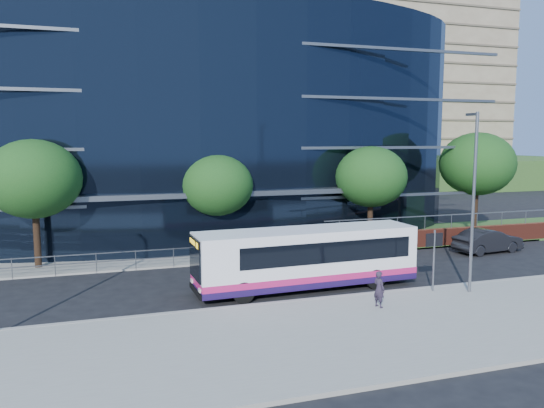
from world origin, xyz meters
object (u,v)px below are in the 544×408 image
object	(u,v)px
tree_dist_e	(373,158)
pedestrian	(379,289)
tree_far_d	(477,164)
parked_car	(488,241)
tree_far_b	(217,185)
streetlight_east	(473,197)
street_sign	(434,248)
tree_dist_f	(466,158)
city_bus	(309,257)
tree_far_c	(371,177)
tree_far_a	(34,179)

from	to	relation	value
tree_dist_e	pedestrian	distance (m)	48.77
tree_far_d	parked_car	size ratio (longest dim) A/B	1.66
tree_far_b	tree_far_d	xyz separation A→B (m)	(19.00, 0.50, 0.98)
tree_dist_e	streetlight_east	bearing A→B (deg)	-113.11
street_sign	tree_dist_e	bearing A→B (deg)	64.88
tree_dist_f	pedestrian	distance (m)	59.52
parked_car	pedestrian	distance (m)	14.28
tree_dist_f	parked_car	xyz separation A→B (m)	(-27.03, -37.04, -3.47)
streetlight_east	city_bus	world-z (taller)	streetlight_east
tree_dist_f	tree_dist_e	bearing A→B (deg)	-172.87
tree_far_c	tree_dist_e	distance (m)	35.36
tree_dist_e	parked_car	xyz separation A→B (m)	(-11.03, -35.04, -3.80)
tree_far_a	tree_far_b	distance (m)	10.03
city_bus	pedestrian	world-z (taller)	city_bus
street_sign	city_bus	world-z (taller)	street_sign
tree_dist_e	city_bus	world-z (taller)	tree_dist_e
street_sign	pedestrian	world-z (taller)	street_sign
street_sign	tree_far_a	distance (m)	20.63
tree_far_b	tree_dist_f	distance (m)	53.90
tree_far_c	streetlight_east	world-z (taller)	streetlight_east
tree_far_b	tree_far_d	bearing A→B (deg)	1.51
city_bus	parked_car	bearing A→B (deg)	14.40
city_bus	parked_car	distance (m)	14.12
street_sign	tree_far_b	size ratio (longest dim) A/B	0.46
tree_far_b	parked_car	xyz separation A→B (m)	(15.97, -4.54, -3.47)
tree_far_a	tree_dist_e	distance (m)	48.27
parked_car	pedestrian	bearing A→B (deg)	116.77
tree_far_c	pedestrian	distance (m)	13.78
tree_far_c	city_bus	bearing A→B (deg)	-133.03
street_sign	tree_far_d	world-z (taller)	tree_far_d
tree_far_a	tree_far_c	distance (m)	20.00
street_sign	tree_far_c	bearing A→B (deg)	76.71
city_bus	parked_car	xyz separation A→B (m)	(13.51, 4.03, -0.77)
tree_far_a	streetlight_east	bearing A→B (deg)	-30.46
city_bus	pedestrian	distance (m)	4.16
tree_far_a	city_bus	distance (m)	15.22
parked_car	tree_far_b	bearing A→B (deg)	67.60
streetlight_east	parked_car	distance (m)	10.64
street_sign	city_bus	distance (m)	5.67
tree_dist_f	city_bus	size ratio (longest dim) A/B	0.57
tree_far_b	tree_far_d	size ratio (longest dim) A/B	0.81
street_sign	pedestrian	bearing A→B (deg)	-159.54
tree_far_a	tree_dist_f	size ratio (longest dim) A/B	1.15
tree_far_b	streetlight_east	distance (m)	14.74
tree_far_b	tree_far_c	bearing A→B (deg)	-2.86
tree_far_d	city_bus	size ratio (longest dim) A/B	0.70
tree_far_a	street_sign	bearing A→B (deg)	-31.17
tree_far_d	streetlight_east	xyz separation A→B (m)	(-10.00, -12.17, -0.75)
street_sign	tree_far_c	world-z (taller)	tree_far_c
tree_far_d	pedestrian	bearing A→B (deg)	-139.27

